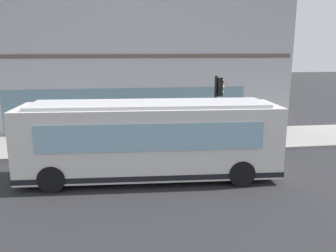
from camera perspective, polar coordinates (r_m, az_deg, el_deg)
ground at (r=14.20m, az=-5.82°, el=-8.28°), size 120.00×120.00×0.00m
sidewalk_curb at (r=18.85m, az=-6.42°, el=-2.74°), size 4.62×40.00×0.15m
building_corner at (r=23.50m, az=-7.07°, el=10.59°), size 6.06×20.71×8.50m
city_bus_nearside at (r=13.51m, az=-3.08°, el=-2.40°), size 3.10×10.17×3.07m
traffic_light_near_corner at (r=17.12m, az=8.37°, el=4.63°), size 0.32×0.49×3.66m
fire_hydrant at (r=18.82m, az=-3.57°, el=-1.33°), size 0.35×0.35×0.74m
pedestrian_by_light_pole at (r=17.27m, az=4.00°, el=-0.69°), size 0.32×0.32×1.62m
newspaper_vending_box at (r=18.79m, az=-6.23°, el=-1.12°), size 0.44×0.43×0.90m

